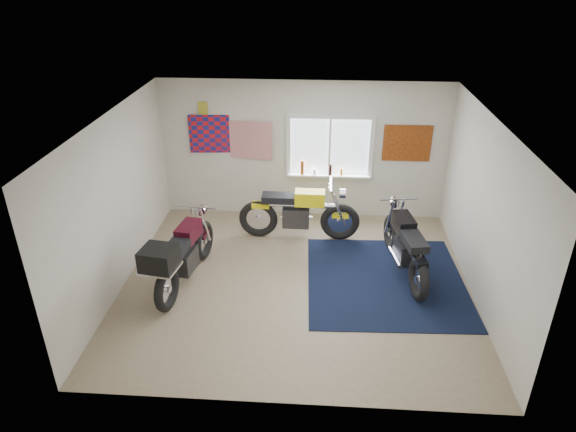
# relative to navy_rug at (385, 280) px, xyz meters

# --- Properties ---
(ground) EXTENTS (5.50, 5.50, 0.00)m
(ground) POSITION_rel_navy_rug_xyz_m (-1.44, -0.16, -0.01)
(ground) COLOR #9E896B
(ground) RESTS_ON ground
(room_shell) EXTENTS (5.50, 5.50, 5.50)m
(room_shell) POSITION_rel_navy_rug_xyz_m (-1.44, -0.16, 1.63)
(room_shell) COLOR white
(room_shell) RESTS_ON ground
(navy_rug) EXTENTS (2.59, 2.69, 0.01)m
(navy_rug) POSITION_rel_navy_rug_xyz_m (0.00, 0.00, 0.00)
(navy_rug) COLOR black
(navy_rug) RESTS_ON ground
(window_assembly) EXTENTS (1.66, 0.17, 1.26)m
(window_assembly) POSITION_rel_navy_rug_xyz_m (-0.94, 2.31, 1.36)
(window_assembly) COLOR white
(window_assembly) RESTS_ON room_shell
(oil_bottles) EXTENTS (0.82, 0.07, 0.28)m
(oil_bottles) POSITION_rel_navy_rug_xyz_m (-1.18, 2.24, 1.01)
(oil_bottles) COLOR brown
(oil_bottles) RESTS_ON window_assembly
(flag_display) EXTENTS (1.60, 0.10, 1.17)m
(flag_display) POSITION_rel_navy_rug_xyz_m (-3.34, 2.32, 2.14)
(flag_display) COLOR red
(flag_display) RESTS_ON room_shell
(triumph_poster) EXTENTS (0.90, 0.03, 0.70)m
(triumph_poster) POSITION_rel_navy_rug_xyz_m (0.51, 2.32, 1.54)
(triumph_poster) COLOR #A54C14
(triumph_poster) RESTS_ON room_shell
(yellow_triumph) EXTENTS (2.23, 0.67, 1.12)m
(yellow_triumph) POSITION_rel_navy_rug_xyz_m (-1.48, 1.34, 0.49)
(yellow_triumph) COLOR black
(yellow_triumph) RESTS_ON ground
(black_chrome_bike) EXTENTS (0.67, 2.14, 1.10)m
(black_chrome_bike) POSITION_rel_navy_rug_xyz_m (0.31, 0.29, 0.48)
(black_chrome_bike) COLOR black
(black_chrome_bike) RESTS_ON navy_rug
(maroon_tourer) EXTENTS (0.81, 2.16, 1.10)m
(maroon_tourer) POSITION_rel_navy_rug_xyz_m (-3.22, -0.39, 0.56)
(maroon_tourer) COLOR black
(maroon_tourer) RESTS_ON ground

